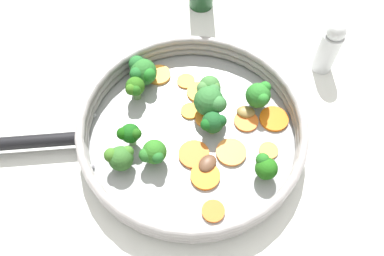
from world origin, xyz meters
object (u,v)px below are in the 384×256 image
at_px(carrot_slice_11, 194,154).
at_px(broccoli_floret_0, 135,88).
at_px(carrot_slice_5, 199,92).
at_px(carrot_slice_3, 190,111).
at_px(broccoli_floret_8, 153,153).
at_px(carrot_slice_0, 269,151).
at_px(broccoli_floret_1, 142,71).
at_px(broccoli_floret_7, 209,87).
at_px(carrot_slice_8, 213,211).
at_px(broccoli_floret_3, 265,167).
at_px(skillet, 192,135).
at_px(salt_shaker, 329,47).
at_px(carrot_slice_6, 274,119).
at_px(carrot_slice_7, 159,75).
at_px(mushroom_piece_0, 245,111).
at_px(broccoli_floret_2, 130,134).
at_px(broccoli_floret_9, 259,95).
at_px(carrot_slice_10, 205,176).
at_px(broccoli_floret_4, 211,101).
at_px(carrot_slice_4, 246,121).
at_px(broccoli_floret_6, 213,123).
at_px(carrot_slice_1, 231,152).
at_px(carrot_slice_2, 186,81).
at_px(broccoli_floret_5, 120,158).

height_order(carrot_slice_11, broccoli_floret_0, broccoli_floret_0).
bearing_deg(carrot_slice_5, carrot_slice_3, -133.55).
bearing_deg(broccoli_floret_8, carrot_slice_11, -12.29).
distance_m(carrot_slice_0, broccoli_floret_0, 0.24).
bearing_deg(broccoli_floret_1, broccoli_floret_7, -37.80).
bearing_deg(carrot_slice_8, broccoli_floret_3, 15.37).
bearing_deg(skillet, carrot_slice_5, 59.18).
distance_m(broccoli_floret_8, salt_shaker, 0.35).
bearing_deg(carrot_slice_6, carrot_slice_7, 132.25).
bearing_deg(broccoli_floret_3, mushroom_piece_0, 77.58).
height_order(skillet, broccoli_floret_8, broccoli_floret_8).
height_order(carrot_slice_0, broccoli_floret_2, broccoli_floret_2).
distance_m(carrot_slice_0, broccoli_floret_9, 0.09).
relative_size(carrot_slice_10, broccoli_floret_4, 0.80).
relative_size(carrot_slice_4, carrot_slice_10, 0.89).
relative_size(carrot_slice_4, broccoli_floret_6, 0.91).
bearing_deg(broccoli_floret_3, carrot_slice_8, -164.63).
relative_size(carrot_slice_7, broccoli_floret_9, 0.85).
relative_size(carrot_slice_3, carrot_slice_11, 0.65).
bearing_deg(carrot_slice_10, carrot_slice_8, -101.46).
bearing_deg(mushroom_piece_0, broccoli_floret_4, 157.04).
bearing_deg(carrot_slice_10, mushroom_piece_0, 37.08).
bearing_deg(carrot_slice_7, broccoli_floret_9, -43.32).
bearing_deg(carrot_slice_11, broccoli_floret_8, 167.71).
bearing_deg(carrot_slice_5, broccoli_floret_0, 163.88).
xyz_separation_m(carrot_slice_1, broccoli_floret_3, (0.03, -0.05, 0.02)).
height_order(skillet, carrot_slice_10, carrot_slice_10).
bearing_deg(carrot_slice_0, carrot_slice_7, 117.60).
xyz_separation_m(carrot_slice_8, broccoli_floret_2, (-0.07, 0.15, 0.03)).
relative_size(carrot_slice_1, carrot_slice_2, 1.48).
relative_size(carrot_slice_8, broccoli_floret_6, 0.75).
bearing_deg(broccoli_floret_8, carrot_slice_10, -40.91).
height_order(carrot_slice_3, broccoli_floret_1, broccoli_floret_1).
distance_m(carrot_slice_11, broccoli_floret_4, 0.09).
bearing_deg(carrot_slice_4, broccoli_floret_5, 179.69).
height_order(carrot_slice_7, broccoli_floret_3, broccoli_floret_3).
bearing_deg(carrot_slice_10, broccoli_floret_6, 58.64).
relative_size(broccoli_floret_4, broccoli_floret_8, 1.23).
relative_size(carrot_slice_7, broccoli_floret_6, 0.96).
distance_m(carrot_slice_1, mushroom_piece_0, 0.08).
distance_m(carrot_slice_6, carrot_slice_11, 0.14).
height_order(skillet, broccoli_floret_0, broccoli_floret_0).
bearing_deg(carrot_slice_11, carrot_slice_2, 73.13).
bearing_deg(broccoli_floret_5, broccoli_floret_2, 51.00).
bearing_deg(carrot_slice_2, broccoli_floret_6, -89.21).
height_order(broccoli_floret_4, broccoli_floret_8, broccoli_floret_4).
xyz_separation_m(broccoli_floret_1, broccoli_floret_2, (-0.06, -0.11, 0.00)).
height_order(carrot_slice_5, carrot_slice_7, same).
bearing_deg(skillet, carrot_slice_11, -107.98).
bearing_deg(broccoli_floret_5, carrot_slice_6, -3.28).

